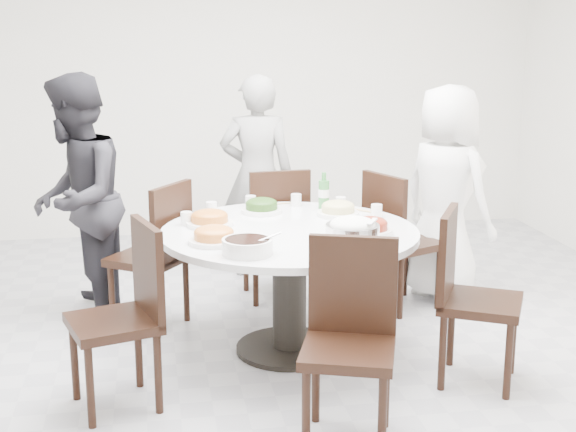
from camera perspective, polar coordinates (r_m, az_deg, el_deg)
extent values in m
cube|color=#AEAEB3|center=(4.78, -1.87, -10.07)|extent=(6.00, 6.00, 0.01)
cube|color=white|center=(7.38, -5.27, 9.49)|extent=(6.00, 0.01, 2.80)
cube|color=white|center=(1.56, 13.50, -6.21)|extent=(6.00, 0.01, 2.80)
cylinder|color=white|center=(4.75, 0.10, -5.36)|extent=(1.50, 1.50, 0.75)
cube|color=black|center=(5.52, 8.26, -1.72)|extent=(0.55, 0.55, 0.95)
cube|color=black|center=(5.67, -1.02, -1.17)|extent=(0.45, 0.45, 0.95)
cube|color=black|center=(5.20, -9.92, -2.75)|extent=(0.59, 0.59, 0.95)
cube|color=black|center=(4.14, -12.34, -7.15)|extent=(0.52, 0.52, 0.95)
cube|color=black|center=(3.72, 4.31, -9.26)|extent=(0.53, 0.53, 0.95)
cube|color=black|center=(4.44, 13.57, -5.76)|extent=(0.57, 0.57, 0.95)
imported|color=white|center=(5.70, 11.17, 1.57)|extent=(0.78, 0.88, 1.52)
imported|color=black|center=(6.14, -2.22, 2.84)|extent=(0.61, 0.45, 1.55)
imported|color=black|center=(5.33, -14.81, 1.11)|extent=(0.70, 0.85, 1.62)
cylinder|color=white|center=(5.05, -1.89, 0.60)|extent=(0.26, 0.26, 0.07)
cylinder|color=white|center=(4.98, 3.58, 0.42)|extent=(0.26, 0.26, 0.07)
cylinder|color=white|center=(4.75, -5.58, -0.26)|extent=(0.28, 0.28, 0.08)
cylinder|color=white|center=(4.58, 5.84, -0.85)|extent=(0.26, 0.26, 0.06)
cylinder|color=white|center=(4.37, -5.29, -1.48)|extent=(0.28, 0.28, 0.07)
cylinder|color=silver|center=(4.29, 4.60, -1.41)|extent=(0.29, 0.29, 0.12)
cylinder|color=white|center=(4.15, -2.90, -2.18)|extent=(0.26, 0.26, 0.08)
cylinder|color=#2F7734|center=(5.15, 2.56, 1.81)|extent=(0.07, 0.07, 0.24)
cylinder|color=white|center=(5.19, -1.33, 1.02)|extent=(0.07, 0.07, 0.08)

